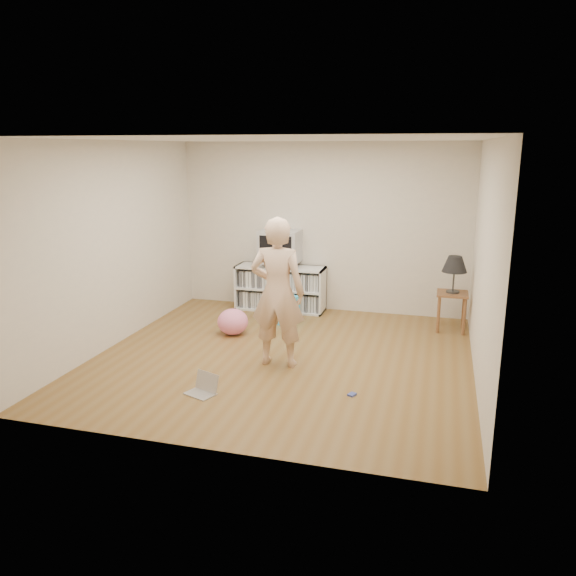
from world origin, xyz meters
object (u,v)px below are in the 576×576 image
Objects in this scene: dvd_deck at (280,264)px; plush_pink at (233,322)px; plush_blue at (282,309)px; media_unit at (281,288)px; crt_tv at (280,246)px; table_lamp at (455,265)px; laptop at (204,388)px; person at (278,293)px; side_table at (452,302)px.

dvd_deck is 1.49m from plush_pink.
media_unit is at bearing 128.21° from plush_blue.
crt_tv is at bearing 128.71° from plush_blue.
plush_pink is (-0.29, -1.35, -0.56)m from dvd_deck.
laptop is (-2.51, -2.86, -0.88)m from table_lamp.
dvd_deck is 0.26× the size of person.
crt_tv is 1.62× the size of laptop.
crt_tv is (0.00, -0.00, 0.29)m from dvd_deck.
dvd_deck is 0.29m from crt_tv.
laptop is 2.60m from plush_blue.
plush_pink is at bearing -102.08° from media_unit.
media_unit is 3.11× the size of dvd_deck.
plush_blue is (0.21, -0.65, -0.14)m from media_unit.
person is 1.45m from plush_pink.
media_unit reaches higher than laptop.
table_lamp is at bearing -8.02° from crt_tv.
crt_tv reaches higher than laptop.
side_table is 0.31× the size of person.
table_lamp is 2.73m from person.
table_lamp is (2.60, -0.39, 0.59)m from media_unit.
table_lamp reaches higher than laptop.
dvd_deck is 2.33m from person.
side_table is at bearing 18.69° from plush_pink.
media_unit is 0.70m from plush_blue.
dvd_deck is 1.07× the size of plush_pink.
table_lamp is 0.29× the size of person.
person reaches higher than plush_blue.
media_unit is 3.26m from laptop.
laptop is at bearing 60.87° from person.
crt_tv reaches higher than media_unit.
table_lamp is 2.52m from plush_blue.
plush_pink is (-0.29, -1.35, -0.84)m from crt_tv.
dvd_deck is at bearing 171.91° from side_table.
laptop is at bearing -88.32° from dvd_deck.
person is 1.79m from plush_blue.
dvd_deck is at bearing 128.62° from plush_blue.
plush_pink is at bearing -102.22° from dvd_deck.
media_unit is 2.33× the size of crt_tv.
plush_pink is at bearing -104.35° from plush_blue.
dvd_deck is (0.00, -0.02, 0.39)m from media_unit.
person is at bearing -136.75° from table_lamp.
dvd_deck reaches higher than side_table.
dvd_deck is 0.87× the size of table_lamp.
table_lamp is at bearing 0.00° from side_table.
dvd_deck is at bearing -90.00° from media_unit.
side_table is 2.77m from person.
media_unit is at bearing 171.57° from side_table.
laptop is 0.73× the size of plush_blue.
media_unit is 0.67m from crt_tv.
plush_pink is at bearing -161.31° from side_table.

